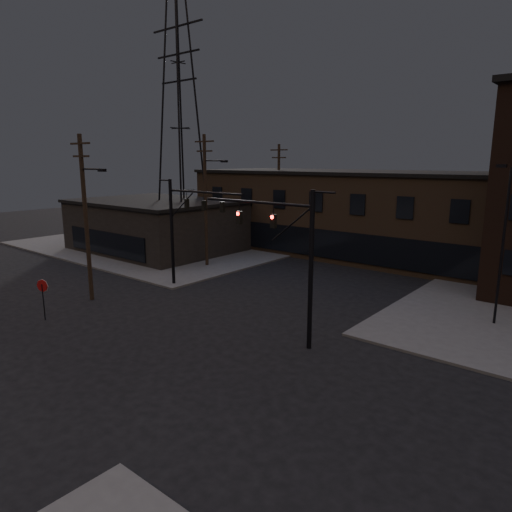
{
  "coord_description": "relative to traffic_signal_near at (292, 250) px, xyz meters",
  "views": [
    {
      "loc": [
        18.22,
        -13.99,
        9.38
      ],
      "look_at": [
        0.56,
        7.48,
        3.5
      ],
      "focal_mm": 32.0,
      "sensor_mm": 36.0,
      "label": 1
    }
  ],
  "objects": [
    {
      "name": "ground",
      "position": [
        -5.36,
        -4.5,
        -4.93
      ],
      "size": [
        140.0,
        140.0,
        0.0
      ],
      "primitive_type": "plane",
      "color": "black",
      "rests_on": "ground"
    },
    {
      "name": "sidewalk_nw",
      "position": [
        -27.36,
        17.5,
        -4.86
      ],
      "size": [
        30.0,
        30.0,
        0.15
      ],
      "primitive_type": "cube",
      "color": "#474744",
      "rests_on": "ground"
    },
    {
      "name": "building_row",
      "position": [
        -5.36,
        23.5,
        -0.93
      ],
      "size": [
        40.0,
        12.0,
        8.0
      ],
      "primitive_type": "cube",
      "color": "#4E3B29",
      "rests_on": "ground"
    },
    {
      "name": "building_left",
      "position": [
        -25.36,
        11.5,
        -2.43
      ],
      "size": [
        16.0,
        12.0,
        5.0
      ],
      "primitive_type": "cube",
      "color": "black",
      "rests_on": "ground"
    },
    {
      "name": "traffic_signal_near",
      "position": [
        0.0,
        0.0,
        0.0
      ],
      "size": [
        7.12,
        0.24,
        8.0
      ],
      "color": "black",
      "rests_on": "ground"
    },
    {
      "name": "traffic_signal_far",
      "position": [
        -12.07,
        3.5,
        0.08
      ],
      "size": [
        7.12,
        0.24,
        8.0
      ],
      "color": "black",
      "rests_on": "ground"
    },
    {
      "name": "stop_sign",
      "position": [
        -13.36,
        -6.49,
        -3.09
      ],
      "size": [
        0.72,
        0.33,
        2.48
      ],
      "color": "black",
      "rests_on": "ground"
    },
    {
      "name": "utility_pole_near",
      "position": [
        -14.79,
        -2.5,
        0.94
      ],
      "size": [
        3.7,
        0.28,
        11.0
      ],
      "color": "black",
      "rests_on": "ground"
    },
    {
      "name": "utility_pole_mid",
      "position": [
        -15.79,
        9.5,
        1.19
      ],
      "size": [
        3.7,
        0.28,
        11.5
      ],
      "color": "black",
      "rests_on": "ground"
    },
    {
      "name": "utility_pole_far",
      "position": [
        -16.86,
        21.5,
        0.85
      ],
      "size": [
        2.2,
        0.28,
        11.0
      ],
      "color": "black",
      "rests_on": "ground"
    },
    {
      "name": "transmission_tower",
      "position": [
        -23.36,
        13.5,
        7.57
      ],
      "size": [
        7.0,
        7.0,
        25.0
      ],
      "primitive_type": null,
      "color": "black",
      "rests_on": "ground"
    },
    {
      "name": "lot_light_a",
      "position": [
        7.64,
        9.5,
        0.58
      ],
      "size": [
        1.5,
        0.28,
        9.14
      ],
      "color": "black",
      "rests_on": "ground"
    },
    {
      "name": "car_crossing",
      "position": [
        0.14,
        20.4,
        -4.27
      ],
      "size": [
        2.13,
        4.22,
        1.33
      ],
      "primitive_type": "imported",
      "rotation": [
        0.0,
        0.0,
        0.19
      ],
      "color": "black",
      "rests_on": "ground"
    }
  ]
}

